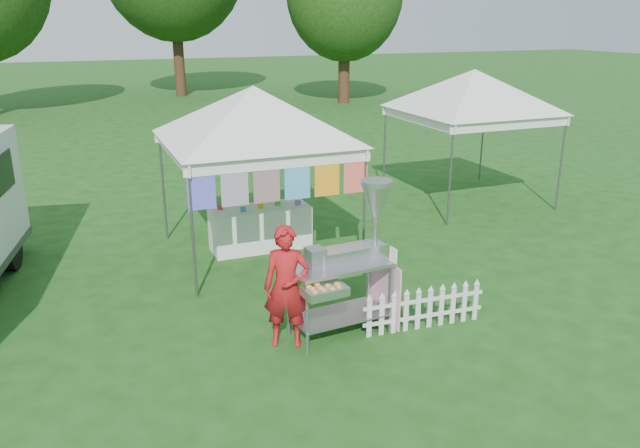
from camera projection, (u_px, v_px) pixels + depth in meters
name	position (u px, v px, depth m)	size (l,w,h in m)	color
ground	(335.00, 341.00, 8.29)	(120.00, 120.00, 0.00)	#194614
canopy_main	(253.00, 86.00, 10.42)	(4.24, 4.24, 3.45)	#59595E
canopy_right	(475.00, 70.00, 13.71)	(4.24, 4.24, 3.45)	#59595E
donut_cart	(355.00, 247.00, 8.19)	(1.48, 1.13, 2.07)	gray
vendor	(287.00, 287.00, 7.97)	(0.59, 0.39, 1.63)	#A51417
picket_fence	(424.00, 309.00, 8.54)	(1.80, 0.15, 0.56)	silver
display_table	(260.00, 228.00, 11.50)	(1.80, 0.70, 0.79)	white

